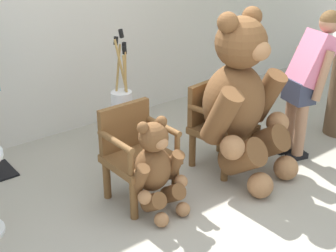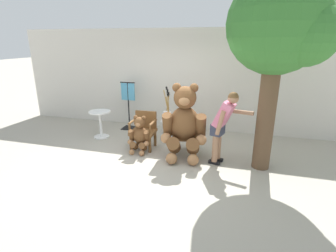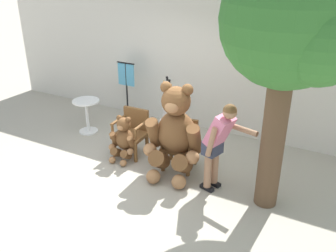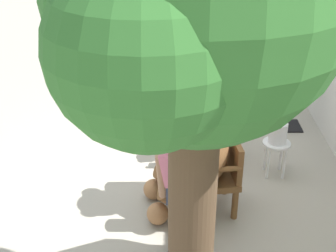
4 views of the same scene
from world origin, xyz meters
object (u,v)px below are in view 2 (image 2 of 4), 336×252
at_px(teddy_bear_small, 140,134).
at_px(patio_tree, 281,29).
at_px(wooden_chair_left, 144,129).
at_px(teddy_bear_large, 184,122).
at_px(white_stool, 167,125).
at_px(wooden_chair_right, 186,133).
at_px(clothing_display_stand, 129,105).
at_px(brush_bucket, 167,114).
at_px(round_side_table, 100,121).
at_px(person_visitor, 223,122).

distance_m(teddy_bear_small, patio_tree, 3.53).
bearing_deg(wooden_chair_left, teddy_bear_large, -14.48).
bearing_deg(patio_tree, white_stool, 153.71).
relative_size(wooden_chair_right, clothing_display_stand, 0.63).
height_order(teddy_bear_small, white_stool, teddy_bear_small).
height_order(brush_bucket, clothing_display_stand, brush_bucket).
xyz_separation_m(wooden_chair_right, round_side_table, (-2.36, 0.33, -0.01)).
distance_m(teddy_bear_large, white_stool, 1.32).
bearing_deg(person_visitor, round_side_table, 167.05).
height_order(teddy_bear_large, white_stool, teddy_bear_large).
distance_m(wooden_chair_right, person_visitor, 1.04).
distance_m(wooden_chair_right, patio_tree, 2.81).
relative_size(brush_bucket, patio_tree, 0.25).
xyz_separation_m(person_visitor, patio_tree, (0.87, 0.01, 1.74)).
bearing_deg(teddy_bear_large, brush_bucket, 123.27).
relative_size(round_side_table, patio_tree, 0.20).
bearing_deg(round_side_table, person_visitor, -12.95).
bearing_deg(clothing_display_stand, person_visitor, -30.38).
relative_size(teddy_bear_small, clothing_display_stand, 0.63).
relative_size(white_stool, brush_bucket, 0.50).
xyz_separation_m(white_stool, round_side_table, (-1.70, -0.45, 0.09)).
relative_size(white_stool, patio_tree, 0.13).
bearing_deg(wooden_chair_left, teddy_bear_small, -89.53).
height_order(wooden_chair_left, brush_bucket, brush_bucket).
bearing_deg(wooden_chair_right, person_visitor, -26.01).
distance_m(wooden_chair_left, person_visitor, 1.96).
bearing_deg(wooden_chair_right, teddy_bear_small, -164.20).
distance_m(white_stool, brush_bucket, 0.29).
bearing_deg(wooden_chair_right, brush_bucket, 130.63).
height_order(teddy_bear_small, round_side_table, teddy_bear_small).
bearing_deg(brush_bucket, white_stool, 147.64).
xyz_separation_m(teddy_bear_small, white_stool, (0.35, 1.06, -0.07)).
bearing_deg(wooden_chair_left, wooden_chair_right, -0.03).
bearing_deg(clothing_display_stand, brush_bucket, -19.43).
distance_m(person_visitor, white_stool, 2.00).
height_order(wooden_chair_right, round_side_table, wooden_chair_right).
bearing_deg(teddy_bear_large, wooden_chair_left, 165.52).
bearing_deg(white_stool, teddy_bear_large, -56.67).
bearing_deg(wooden_chair_right, white_stool, 130.68).
relative_size(wooden_chair_right, white_stool, 1.87).
bearing_deg(teddy_bear_small, white_stool, 71.51).
relative_size(wooden_chair_left, brush_bucket, 0.94).
bearing_deg(wooden_chair_left, patio_tree, -8.43).
distance_m(brush_bucket, patio_tree, 3.32).
relative_size(person_visitor, brush_bucket, 1.68).
xyz_separation_m(brush_bucket, clothing_display_stand, (-1.28, 0.45, 0.07)).
bearing_deg(teddy_bear_large, patio_tree, -4.62).
distance_m(person_visitor, round_side_table, 3.32).
distance_m(white_stool, round_side_table, 1.76).
height_order(teddy_bear_small, brush_bucket, brush_bucket).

